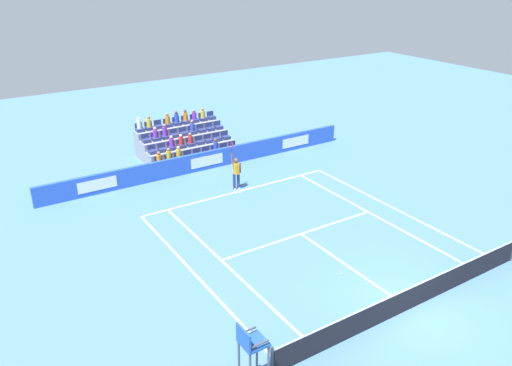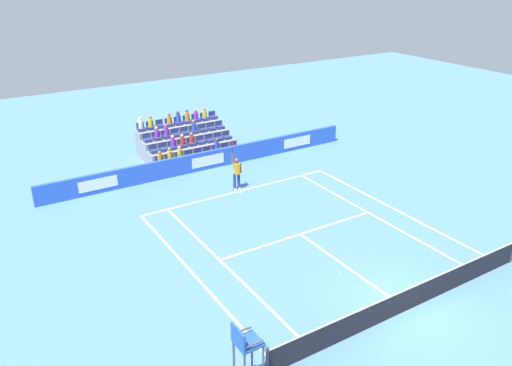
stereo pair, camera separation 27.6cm
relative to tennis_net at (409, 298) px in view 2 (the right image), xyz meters
name	(u,v)px [view 2 (the right image)]	position (x,y,z in m)	size (l,w,h in m)	color
ground_plane	(407,310)	(0.00, 0.00, -0.49)	(80.00, 80.00, 0.00)	#4C7AB2
line_baseline	(239,191)	(0.00, -11.89, -0.49)	(10.97, 0.10, 0.01)	white
line_service	(300,234)	(0.00, -6.40, -0.49)	(8.23, 0.10, 0.01)	white
line_centre_service	(347,267)	(0.00, -3.20, -0.49)	(0.10, 6.40, 0.01)	white
line_singles_sideline_left	(225,265)	(4.12, -5.95, -0.49)	(0.10, 11.89, 0.01)	white
line_singles_sideline_right	(374,216)	(-4.12, -5.95, -0.49)	(0.10, 11.89, 0.01)	white
line_doubles_sideline_left	(194,275)	(5.49, -5.95, -0.49)	(0.10, 11.89, 0.01)	white
line_doubles_sideline_right	(395,209)	(-5.49, -5.95, -0.49)	(0.10, 11.89, 0.01)	white
line_centre_mark	(240,192)	(0.00, -11.79, -0.49)	(0.10, 0.20, 0.01)	white
sponsor_barrier	(207,160)	(0.00, -15.65, 0.06)	(19.38, 0.22, 1.10)	blue
tennis_net	(409,298)	(0.00, 0.00, 0.00)	(11.97, 0.10, 1.07)	#33383D
tennis_player	(236,172)	(-0.03, -12.22, 0.50)	(0.52, 0.38, 2.85)	navy
umpire_chair	(246,350)	(6.76, 0.19, 1.03)	(0.70, 0.70, 2.34)	#474C54
stadium_stand	(186,144)	(0.02, -18.59, 0.21)	(5.58, 3.80, 2.61)	gray
loose_tennis_ball	(340,274)	(0.62, -2.95, -0.46)	(0.07, 0.07, 0.07)	#D1E533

